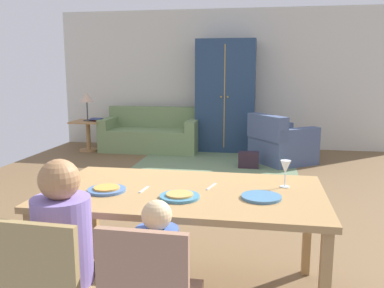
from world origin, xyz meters
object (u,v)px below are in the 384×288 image
object	(u,v)px
wine_glass	(285,168)
side_table	(88,131)
person_man	(68,267)
book_lower	(99,120)
dining_chair_man	(51,288)
couch	(151,135)
table_lamp	(87,98)
armoire	(226,96)
book_upper	(97,119)
plate_near_woman	(261,197)
handbag	(249,160)
plate_near_child	(180,197)
dining_table	(185,199)
plate_near_man	(107,190)
armchair	(280,144)

from	to	relation	value
wine_glass	side_table	size ratio (longest dim) A/B	0.32
person_man	book_lower	xyz separation A→B (m)	(-2.09, 5.50, 0.08)
dining_chair_man	couch	size ratio (longest dim) A/B	0.47
dining_chair_man	table_lamp	size ratio (longest dim) A/B	1.61
armoire	couch	bearing A→B (deg)	-170.13
book_lower	book_upper	world-z (taller)	book_upper
plate_near_woman	handbag	xyz separation A→B (m)	(-0.21, 3.96, -0.64)
plate_near_woman	couch	distance (m)	5.56
plate_near_child	armoire	xyz separation A→B (m)	(-0.21, 5.45, 0.28)
dining_chair_man	side_table	bearing A→B (deg)	112.18
dining_table	couch	world-z (taller)	couch
couch	book_upper	world-z (taller)	couch
plate_near_child	armoire	bearing A→B (deg)	92.25
plate_near_man	book_upper	distance (m)	5.31
wine_glass	book_upper	bearing A→B (deg)	125.65
person_man	armchair	size ratio (longest dim) A/B	0.93
plate_near_man	side_table	distance (m)	5.41
plate_near_child	side_table	size ratio (longest dim) A/B	0.43
plate_near_man	armoire	world-z (taller)	armoire
armchair	wine_glass	bearing A→B (deg)	-91.95
plate_near_man	couch	xyz separation A→B (m)	(-1.12, 5.14, -0.47)
plate_near_child	wine_glass	distance (m)	0.76
handbag	side_table	bearing A→B (deg)	163.79
armchair	plate_near_child	bearing A→B (deg)	-100.03
dining_table	book_upper	distance (m)	5.42
plate_near_child	plate_near_woman	bearing A→B (deg)	9.06
wine_glass	dining_chair_man	xyz separation A→B (m)	(-1.16, -1.06, -0.40)
wine_glass	couch	bearing A→B (deg)	115.20
plate_near_man	wine_glass	xyz separation A→B (m)	(1.16, 0.30, 0.12)
couch	plate_near_man	bearing A→B (deg)	-77.71
plate_near_woman	side_table	world-z (taller)	plate_near_woman
table_lamp	book_upper	bearing A→B (deg)	-5.17
plate_near_man	side_table	world-z (taller)	plate_near_man
book_lower	plate_near_woman	bearing A→B (deg)	-57.79
dining_chair_man	person_man	xyz separation A→B (m)	(0.00, 0.18, 0.02)
plate_near_man	book_lower	bearing A→B (deg)	112.95
wine_glass	handbag	xyz separation A→B (m)	(-0.37, 3.68, -0.76)
armchair	armoire	size ratio (longest dim) A/B	0.57
plate_near_woman	book_upper	bearing A→B (deg)	122.77
plate_near_man	plate_near_child	xyz separation A→B (m)	(0.50, -0.06, 0.00)
armchair	book_upper	bearing A→B (deg)	173.07
couch	table_lamp	world-z (taller)	table_lamp
armchair	book_upper	distance (m)	3.45
plate_near_man	couch	distance (m)	5.28
couch	table_lamp	distance (m)	1.40
couch	dining_chair_man	bearing A→B (deg)	-79.28
dining_table	book_lower	size ratio (longest dim) A/B	8.29
plate_near_woman	book_lower	bearing A→B (deg)	122.21
person_man	couch	size ratio (longest dim) A/B	0.60
side_table	armoire	bearing A→B (deg)	11.00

